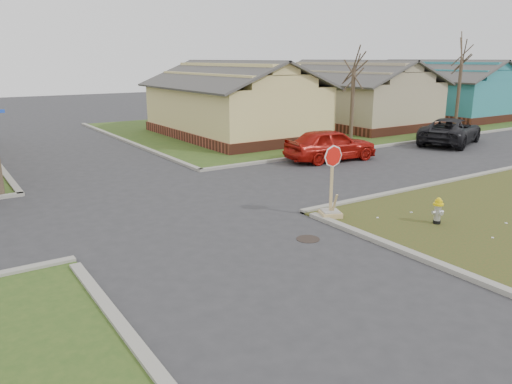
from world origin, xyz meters
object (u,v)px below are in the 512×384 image
fire_hydrant (438,209)px  dark_pickup (451,131)px  red_sedan (331,144)px  stop_sign (331,201)px

fire_hydrant → dark_pickup: 15.50m
red_sedan → dark_pickup: size_ratio=0.85×
stop_sign → red_sedan: size_ratio=0.49×
stop_sign → red_sedan: 9.04m
fire_hydrant → dark_pickup: size_ratio=0.15×
fire_hydrant → dark_pickup: bearing=57.7°
stop_sign → dark_pickup: stop_sign is taller
red_sedan → dark_pickup: (8.90, -0.18, -0.03)m
red_sedan → dark_pickup: 8.91m
stop_sign → dark_pickup: (14.89, 6.59, 0.21)m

